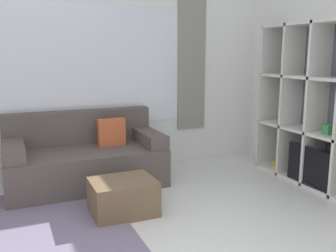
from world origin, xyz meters
TOP-DOWN VIEW (x-y plane):
  - wall_back at (0.00, 3.14)m, footprint 6.79×0.11m
  - wall_right at (2.83, 1.56)m, footprint 0.07×4.31m
  - area_rug at (-0.93, 1.64)m, footprint 2.21×1.96m
  - shelving_unit at (2.65, 1.32)m, footprint 0.37×2.27m
  - couch_main at (0.03, 2.65)m, footprint 1.86×0.92m
  - ottoman at (0.20, 1.62)m, footprint 0.63×0.51m

SIDE VIEW (x-z plane):
  - area_rug at x=-0.93m, z-range 0.00..0.01m
  - ottoman at x=0.20m, z-range 0.00..0.35m
  - couch_main at x=0.03m, z-range -0.12..0.76m
  - shelving_unit at x=2.65m, z-range -0.03..1.95m
  - wall_right at x=2.83m, z-range 0.00..2.70m
  - wall_back at x=0.00m, z-range 0.01..2.71m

